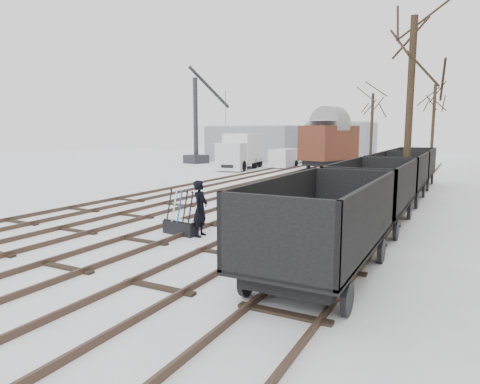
% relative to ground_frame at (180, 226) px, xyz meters
% --- Properties ---
extents(ground, '(120.00, 120.00, 0.00)m').
position_rel_ground_frame_xyz_m(ground, '(-0.48, -1.37, -0.28)').
color(ground, white).
rests_on(ground, ground).
extents(tracks, '(13.90, 52.00, 0.16)m').
position_rel_ground_frame_xyz_m(tracks, '(-0.48, 12.30, -0.21)').
color(tracks, black).
rests_on(tracks, ground).
extents(shed_left, '(10.00, 8.00, 4.10)m').
position_rel_ground_frame_xyz_m(shed_left, '(-13.48, 34.63, 1.76)').
color(shed_left, '#8E95A0').
rests_on(shed_left, ground).
extents(shed_right, '(7.00, 6.00, 4.50)m').
position_rel_ground_frame_xyz_m(shed_right, '(-4.48, 38.63, 1.96)').
color(shed_right, '#8E95A0').
rests_on(shed_right, ground).
extents(ground_frame, '(1.35, 0.62, 1.49)m').
position_rel_ground_frame_xyz_m(ground_frame, '(0.00, 0.00, 0.00)').
color(ground_frame, black).
rests_on(ground_frame, ground).
extents(worker, '(0.55, 0.74, 1.88)m').
position_rel_ground_frame_xyz_m(worker, '(0.75, 0.10, 0.65)').
color(worker, black).
rests_on(worker, ground).
extents(freight_wagon_a, '(2.32, 5.81, 2.37)m').
position_rel_ground_frame_xyz_m(freight_wagon_a, '(5.52, -1.99, 0.62)').
color(freight_wagon_a, black).
rests_on(freight_wagon_a, ground).
extents(freight_wagon_b, '(2.32, 5.81, 2.37)m').
position_rel_ground_frame_xyz_m(freight_wagon_b, '(5.52, 4.41, 0.62)').
color(freight_wagon_b, black).
rests_on(freight_wagon_b, ground).
extents(freight_wagon_c, '(2.32, 5.81, 2.37)m').
position_rel_ground_frame_xyz_m(freight_wagon_c, '(5.52, 10.81, 0.62)').
color(freight_wagon_c, black).
rests_on(freight_wagon_c, ground).
extents(freight_wagon_d, '(2.32, 5.81, 2.37)m').
position_rel_ground_frame_xyz_m(freight_wagon_d, '(5.52, 17.21, 0.62)').
color(freight_wagon_d, black).
rests_on(freight_wagon_d, ground).
extents(box_van_wagon, '(4.46, 6.32, 4.36)m').
position_rel_ground_frame_xyz_m(box_van_wagon, '(-2.30, 25.73, 2.26)').
color(box_van_wagon, black).
rests_on(box_van_wagon, ground).
extents(lorry, '(3.05, 7.36, 3.24)m').
position_rel_ground_frame_xyz_m(lorry, '(-9.85, 23.26, 1.39)').
color(lorry, black).
rests_on(lorry, ground).
extents(panel_van, '(1.99, 4.12, 1.77)m').
position_rel_ground_frame_xyz_m(panel_van, '(-7.02, 26.75, 0.64)').
color(panel_van, white).
rests_on(panel_van, ground).
extents(crane, '(2.55, 6.12, 10.25)m').
position_rel_ground_frame_xyz_m(crane, '(-17.42, 27.55, 2.41)').
color(crane, '#28282D').
rests_on(crane, ground).
extents(tree_near, '(0.30, 0.30, 8.22)m').
position_rel_ground_frame_xyz_m(tree_near, '(6.17, 8.13, 3.82)').
color(tree_near, black).
rests_on(tree_near, ground).
extents(tree_far_left, '(0.30, 0.30, 7.37)m').
position_rel_ground_frame_xyz_m(tree_far_left, '(-0.46, 35.08, 3.40)').
color(tree_far_left, black).
rests_on(tree_far_left, ground).
extents(tree_far_right, '(0.30, 0.30, 7.98)m').
position_rel_ground_frame_xyz_m(tree_far_right, '(5.45, 34.78, 3.71)').
color(tree_far_right, black).
rests_on(tree_far_right, ground).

